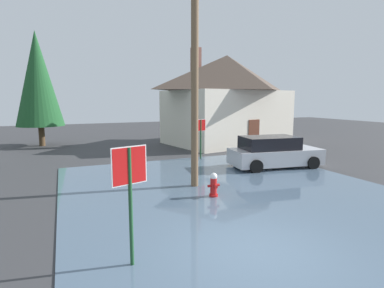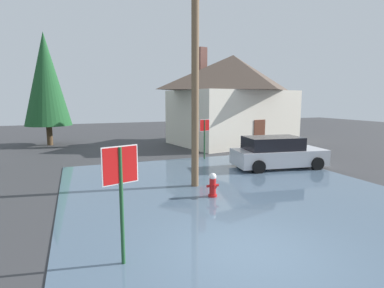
% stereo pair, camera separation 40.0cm
% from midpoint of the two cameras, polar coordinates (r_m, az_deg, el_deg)
% --- Properties ---
extents(ground_plane, '(80.00, 80.00, 0.10)m').
position_cam_midpoint_polar(ground_plane, '(7.37, 10.28, -19.72)').
color(ground_plane, '#38383A').
extents(flood_puddle, '(11.85, 13.88, 0.03)m').
position_cam_midpoint_polar(flood_puddle, '(11.27, 7.17, -9.22)').
color(flood_puddle, '#4C6075').
rests_on(flood_puddle, ground).
extents(stop_sign_near, '(0.74, 0.25, 2.50)m').
position_cam_midpoint_polar(stop_sign_near, '(6.25, -13.31, -6.80)').
color(stop_sign_near, '#1E4C28').
rests_on(stop_sign_near, ground).
extents(fire_hydrant, '(0.44, 0.37, 0.87)m').
position_cam_midpoint_polar(fire_hydrant, '(10.78, 2.98, -7.68)').
color(fire_hydrant, red).
rests_on(fire_hydrant, ground).
extents(utility_pole, '(1.60, 0.28, 9.45)m').
position_cam_midpoint_polar(utility_pole, '(11.77, -0.50, 15.68)').
color(utility_pole, brown).
rests_on(utility_pole, ground).
extents(stop_sign_far, '(0.65, 0.15, 2.29)m').
position_cam_midpoint_polar(stop_sign_far, '(17.27, 0.98, 2.39)').
color(stop_sign_far, '#1E4C28').
rests_on(stop_sign_far, ground).
extents(house, '(10.14, 8.03, 7.21)m').
position_cam_midpoint_polar(house, '(23.89, 5.94, 8.46)').
color(house, silver).
rests_on(house, ground).
extents(parked_car, '(4.72, 2.58, 1.57)m').
position_cam_midpoint_polar(parked_car, '(15.85, 14.24, -1.54)').
color(parked_car, silver).
rests_on(parked_car, ground).
extents(pine_tree_mid_left, '(3.28, 3.28, 8.20)m').
position_cam_midpoint_polar(pine_tree_mid_left, '(25.03, -27.20, 10.69)').
color(pine_tree_mid_left, '#4C3823').
rests_on(pine_tree_mid_left, ground).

